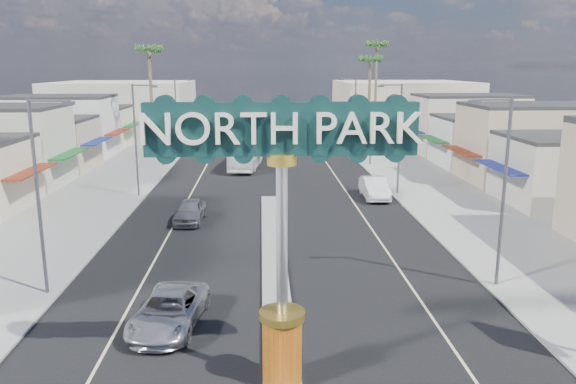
{
  "coord_description": "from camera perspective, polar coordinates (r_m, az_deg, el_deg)",
  "views": [
    {
      "loc": [
        -0.61,
        -14.84,
        10.35
      ],
      "look_at": [
        0.71,
        12.96,
        4.1
      ],
      "focal_mm": 35.0,
      "sensor_mm": 36.0,
      "label": 1
    }
  ],
  "objects": [
    {
      "name": "streetlight_r_far",
      "position": [
        67.95,
        6.7,
        8.11
      ],
      "size": [
        2.03,
        0.22,
        9.0
      ],
      "color": "#47474C",
      "rests_on": "ground"
    },
    {
      "name": "palm_left_far",
      "position": [
        66.02,
        -13.92,
        13.29
      ],
      "size": [
        2.6,
        2.6,
        13.1
      ],
      "color": "brown",
      "rests_on": "ground"
    },
    {
      "name": "palm_right_mid",
      "position": [
        72.13,
        8.35,
        12.73
      ],
      "size": [
        2.6,
        2.6,
        12.1
      ],
      "color": "brown",
      "rests_on": "ground"
    },
    {
      "name": "traffic_signal_right",
      "position": [
        59.95,
        6.74,
        6.76
      ],
      "size": [
        5.09,
        0.45,
        6.0
      ],
      "color": "#47474C",
      "rests_on": "ground"
    },
    {
      "name": "streetlight_l_mid",
      "position": [
        46.2,
        -15.06,
        5.66
      ],
      "size": [
        2.03,
        0.22,
        9.0
      ],
      "color": "#47474C",
      "rests_on": "ground"
    },
    {
      "name": "city_bus",
      "position": [
        58.9,
        -4.23,
        3.94
      ],
      "size": [
        3.58,
        10.69,
        2.92
      ],
      "primitive_type": "imported",
      "rotation": [
        0.0,
        0.0,
        -0.11
      ],
      "color": "white",
      "rests_on": "ground"
    },
    {
      "name": "palm_right_far",
      "position": [
        78.43,
        9.02,
        13.99
      ],
      "size": [
        2.6,
        2.6,
        14.1
      ],
      "color": "brown",
      "rests_on": "ground"
    },
    {
      "name": "median_island",
      "position": [
        30.62,
        -1.44,
        -6.94
      ],
      "size": [
        1.3,
        30.0,
        0.16
      ],
      "primitive_type": "cube",
      "color": "gray",
      "rests_on": "ground"
    },
    {
      "name": "road",
      "position": [
        46.02,
        -1.9,
        -0.34
      ],
      "size": [
        20.0,
        120.0,
        0.01
      ],
      "primitive_type": "cube",
      "color": "black",
      "rests_on": "ground"
    },
    {
      "name": "streetlight_r_near",
      "position": [
        27.69,
        20.84,
        0.82
      ],
      "size": [
        2.03,
        0.22,
        9.0
      ],
      "color": "#47474C",
      "rests_on": "ground"
    },
    {
      "name": "suv_left",
      "position": [
        23.63,
        -11.98,
        -11.67
      ],
      "size": [
        3.06,
        5.49,
        1.45
      ],
      "primitive_type": "imported",
      "rotation": [
        0.0,
        0.0,
        -0.13
      ],
      "color": "#B4B4B9",
      "rests_on": "ground"
    },
    {
      "name": "gateway_sign",
      "position": [
        17.4,
        -0.63,
        -2.06
      ],
      "size": [
        8.2,
        1.5,
        9.15
      ],
      "color": "#AF330D",
      "rests_on": "median_island"
    },
    {
      "name": "storefront_row_right",
      "position": [
        63.28,
        20.27,
        5.21
      ],
      "size": [
        12.0,
        42.0,
        6.0
      ],
      "primitive_type": "cube",
      "color": "#B7B29E",
      "rests_on": "ground"
    },
    {
      "name": "storefront_row_left",
      "position": [
        62.82,
        -24.66,
        4.79
      ],
      "size": [
        12.0,
        42.0,
        6.0
      ],
      "primitive_type": "cube",
      "color": "beige",
      "rests_on": "ground"
    },
    {
      "name": "car_parked_left",
      "position": [
        38.59,
        -9.93,
        -1.91
      ],
      "size": [
        2.04,
        4.6,
        1.54
      ],
      "primitive_type": "imported",
      "rotation": [
        0.0,
        0.0,
        -0.05
      ],
      "color": "slate",
      "rests_on": "ground"
    },
    {
      "name": "backdrop_far_right",
      "position": [
        92.86,
        11.5,
        8.49
      ],
      "size": [
        20.0,
        20.0,
        8.0
      ],
      "primitive_type": "cube",
      "color": "beige",
      "rests_on": "ground"
    },
    {
      "name": "sidewalk_right",
      "position": [
        48.27,
        14.96,
        -0.09
      ],
      "size": [
        8.0,
        120.0,
        0.12
      ],
      "primitive_type": "cube",
      "color": "gray",
      "rests_on": "ground"
    },
    {
      "name": "ground",
      "position": [
        46.02,
        -1.9,
        -0.35
      ],
      "size": [
        160.0,
        160.0,
        0.0
      ],
      "primitive_type": "plane",
      "color": "gray",
      "rests_on": "ground"
    },
    {
      "name": "streetlight_l_near",
      "position": [
        27.23,
        -23.82,
        0.38
      ],
      "size": [
        2.03,
        0.22,
        9.0
      ],
      "color": "#47474C",
      "rests_on": "ground"
    },
    {
      "name": "streetlight_r_mid",
      "position": [
        46.48,
        11.1,
        5.9
      ],
      "size": [
        2.03,
        0.22,
        9.0
      ],
      "color": "#47474C",
      "rests_on": "ground"
    },
    {
      "name": "traffic_signal_left",
      "position": [
        59.76,
        -11.04,
        6.59
      ],
      "size": [
        5.09,
        0.45,
        6.0
      ],
      "color": "#47474C",
      "rests_on": "ground"
    },
    {
      "name": "backdrop_far_left",
      "position": [
        92.57,
        -16.25,
        8.23
      ],
      "size": [
        20.0,
        20.0,
        8.0
      ],
      "primitive_type": "cube",
      "color": "#B7B29E",
      "rests_on": "ground"
    },
    {
      "name": "streetlight_l_far",
      "position": [
        67.76,
        -11.16,
        7.95
      ],
      "size": [
        2.03,
        0.22,
        9.0
      ],
      "color": "#47474C",
      "rests_on": "ground"
    },
    {
      "name": "sidewalk_left",
      "position": [
        47.91,
        -18.89,
        -0.44
      ],
      "size": [
        8.0,
        120.0,
        0.12
      ],
      "primitive_type": "cube",
      "color": "gray",
      "rests_on": "ground"
    },
    {
      "name": "car_parked_right",
      "position": [
        45.4,
        8.77,
        0.42
      ],
      "size": [
        1.81,
        5.1,
        1.68
      ],
      "primitive_type": "imported",
      "rotation": [
        0.0,
        0.0,
        -0.01
      ],
      "color": "silver",
      "rests_on": "ground"
    }
  ]
}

